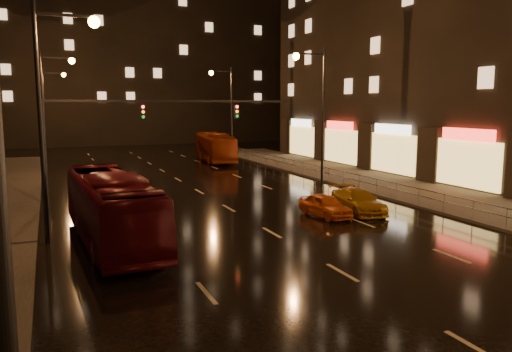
% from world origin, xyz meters
% --- Properties ---
extents(ground, '(140.00, 140.00, 0.00)m').
position_xyz_m(ground, '(0.00, 20.00, 0.00)').
color(ground, black).
rests_on(ground, ground).
extents(sidewalk_right, '(7.00, 70.00, 0.15)m').
position_xyz_m(sidewalk_right, '(13.50, 15.00, 0.07)').
color(sidewalk_right, '#38332D').
rests_on(sidewalk_right, ground).
extents(building_distant, '(44.00, 16.00, 36.00)m').
position_xyz_m(building_distant, '(4.00, 72.00, 18.00)').
color(building_distant, black).
rests_on(building_distant, ground).
extents(traffic_signal, '(15.31, 0.32, 6.20)m').
position_xyz_m(traffic_signal, '(-5.06, 20.00, 4.74)').
color(traffic_signal, black).
rests_on(traffic_signal, ground).
extents(railing_right, '(0.05, 56.00, 1.00)m').
position_xyz_m(railing_right, '(10.20, 18.00, 0.90)').
color(railing_right, '#99999E').
rests_on(railing_right, sidewalk_right).
extents(bus_red, '(3.13, 10.86, 2.99)m').
position_xyz_m(bus_red, '(-7.00, 11.17, 1.50)').
color(bus_red, '#510B14').
rests_on(bus_red, ground).
extents(bus_curb, '(3.74, 10.80, 2.95)m').
position_xyz_m(bus_curb, '(6.73, 39.27, 1.47)').
color(bus_curb, '#9A310F').
rests_on(bus_curb, ground).
extents(taxi_near, '(1.75, 3.64, 1.20)m').
position_xyz_m(taxi_near, '(4.00, 12.00, 0.60)').
color(taxi_near, orange).
rests_on(taxi_near, ground).
extents(taxi_far, '(2.29, 4.58, 1.28)m').
position_xyz_m(taxi_far, '(6.18, 12.18, 0.64)').
color(taxi_far, '#BE8211').
rests_on(taxi_far, ground).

